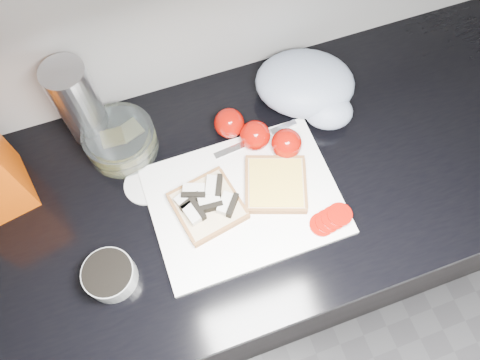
% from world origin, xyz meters
% --- Properties ---
extents(base_cabinet, '(3.50, 0.60, 0.86)m').
position_xyz_m(base_cabinet, '(0.00, 1.20, 0.43)').
color(base_cabinet, black).
rests_on(base_cabinet, ground).
extents(countertop, '(3.50, 0.64, 0.04)m').
position_xyz_m(countertop, '(0.00, 1.20, 0.88)').
color(countertop, black).
rests_on(countertop, base_cabinet).
extents(cutting_board, '(0.40, 0.30, 0.01)m').
position_xyz_m(cutting_board, '(0.12, 1.15, 0.91)').
color(cutting_board, white).
rests_on(cutting_board, countertop).
extents(bread_left, '(0.16, 0.16, 0.04)m').
position_xyz_m(bread_left, '(0.04, 1.16, 0.93)').
color(bread_left, '#CCBD8F').
rests_on(bread_left, cutting_board).
extents(bread_right, '(0.17, 0.17, 0.02)m').
position_xyz_m(bread_right, '(0.19, 1.16, 0.92)').
color(bread_right, '#CCBD8F').
rests_on(bread_right, cutting_board).
extents(tomato_slices, '(0.11, 0.07, 0.02)m').
position_xyz_m(tomato_slices, '(0.27, 1.05, 0.92)').
color(tomato_slices, '#9D0B03').
rests_on(tomato_slices, cutting_board).
extents(knife, '(0.21, 0.03, 0.01)m').
position_xyz_m(knife, '(0.22, 1.29, 0.92)').
color(knife, silver).
rests_on(knife, cutting_board).
extents(seed_tub, '(0.10, 0.10, 0.05)m').
position_xyz_m(seed_tub, '(-0.19, 1.08, 0.93)').
color(seed_tub, gray).
rests_on(seed_tub, countertop).
extents(tub_lid, '(0.10, 0.10, 0.01)m').
position_xyz_m(tub_lid, '(-0.08, 1.26, 0.90)').
color(tub_lid, silver).
rests_on(tub_lid, countertop).
extents(glass_bowl, '(0.16, 0.16, 0.07)m').
position_xyz_m(glass_bowl, '(-0.10, 1.37, 0.93)').
color(glass_bowl, silver).
rests_on(glass_bowl, countertop).
extents(steel_canister, '(0.09, 0.09, 0.22)m').
position_xyz_m(steel_canister, '(-0.16, 1.44, 1.01)').
color(steel_canister, '#B9B9BE').
rests_on(steel_canister, countertop).
extents(grocery_bag, '(0.29, 0.28, 0.10)m').
position_xyz_m(grocery_bag, '(0.35, 1.35, 0.95)').
color(grocery_bag, '#98A4BC').
rests_on(grocery_bag, countertop).
extents(whole_tomatoes, '(0.17, 0.16, 0.07)m').
position_xyz_m(whole_tomatoes, '(0.19, 1.28, 0.93)').
color(whole_tomatoes, '#9D0B03').
rests_on(whole_tomatoes, countertop).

